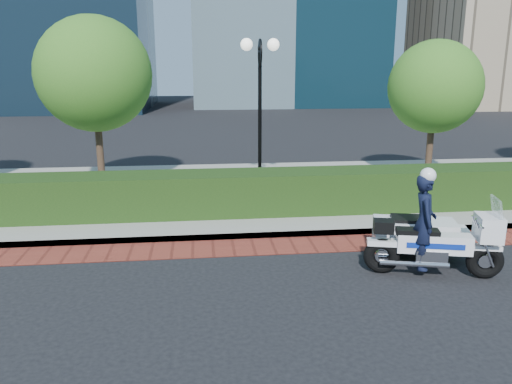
{
  "coord_description": "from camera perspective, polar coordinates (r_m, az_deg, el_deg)",
  "views": [
    {
      "loc": [
        -0.65,
        -8.19,
        3.61
      ],
      "look_at": [
        0.55,
        2.21,
        1.0
      ],
      "focal_mm": 35.0,
      "sensor_mm": 36.0,
      "label": 1
    }
  ],
  "objects": [
    {
      "name": "ground",
      "position": [
        8.97,
        -1.9,
        -9.73
      ],
      "size": [
        120.0,
        120.0,
        0.0
      ],
      "primitive_type": "plane",
      "color": "black",
      "rests_on": "ground"
    },
    {
      "name": "tree_b",
      "position": [
        14.97,
        -18.01,
        12.66
      ],
      "size": [
        3.2,
        3.2,
        4.89
      ],
      "color": "#332319",
      "rests_on": "sidewalk"
    },
    {
      "name": "hedge_main",
      "position": [
        12.17,
        -3.33,
        -0.1
      ],
      "size": [
        18.0,
        1.2,
        1.0
      ],
      "primitive_type": "cube",
      "color": "black",
      "rests_on": "sidewalk"
    },
    {
      "name": "lamppost",
      "position": [
        13.51,
        0.45,
        11.24
      ],
      "size": [
        1.02,
        0.7,
        4.21
      ],
      "color": "black",
      "rests_on": "sidewalk"
    },
    {
      "name": "sidewalk",
      "position": [
        14.64,
        -3.84,
        -0.01
      ],
      "size": [
        60.0,
        8.0,
        0.15
      ],
      "primitive_type": "cube",
      "color": "gray",
      "rests_on": "ground"
    },
    {
      "name": "tree_c",
      "position": [
        16.35,
        19.75,
        11.23
      ],
      "size": [
        2.8,
        2.8,
        4.3
      ],
      "color": "#332319",
      "rests_on": "sidewalk"
    },
    {
      "name": "brick_strip",
      "position": [
        10.36,
        -2.59,
        -6.37
      ],
      "size": [
        60.0,
        1.0,
        0.01
      ],
      "primitive_type": "cube",
      "color": "maroon",
      "rests_on": "ground"
    },
    {
      "name": "police_motorcycle",
      "position": [
        9.65,
        18.72,
        -4.49
      ],
      "size": [
        2.39,
        2.01,
        1.96
      ],
      "rotation": [
        0.0,
        0.0,
        -0.25
      ],
      "color": "black",
      "rests_on": "ground"
    }
  ]
}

